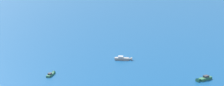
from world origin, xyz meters
name	(u,v)px	position (x,y,z in m)	size (l,w,h in m)	color
motorboat_near_centre	(124,59)	(6.93, 51.19, 0.78)	(10.17, 3.53, 2.90)	#9E9993
motorboat_far_stbd	(203,79)	(43.56, 16.34, 0.72)	(8.85, 7.18, 2.66)	#33704C
motorboat_trailing	(51,74)	(-29.94, 23.42, 0.56)	(3.72, 7.43, 2.09)	#33704C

